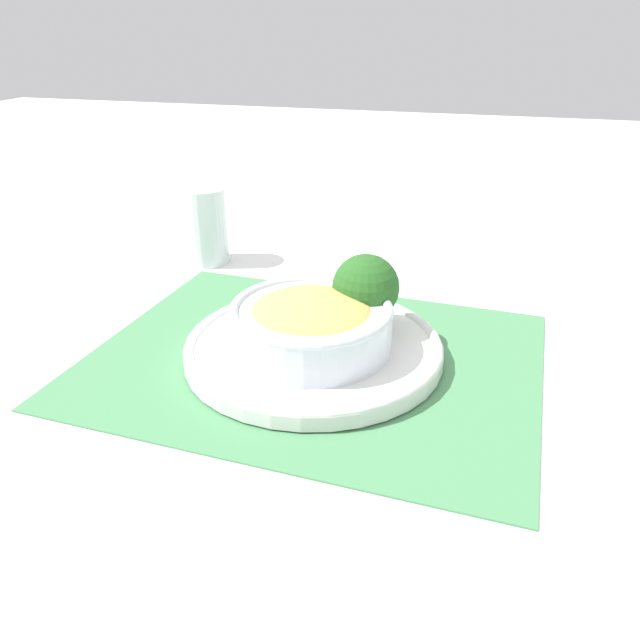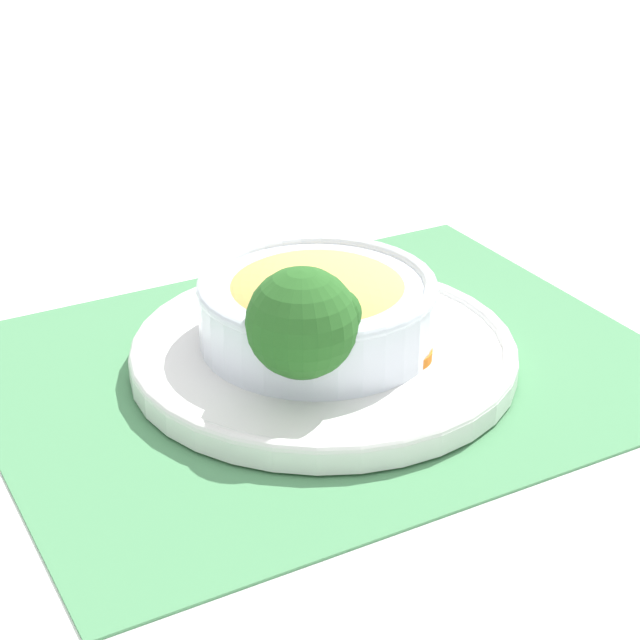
# 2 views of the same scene
# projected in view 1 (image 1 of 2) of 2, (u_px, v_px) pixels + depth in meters

# --- Properties ---
(ground_plane) EXTENTS (4.00, 4.00, 0.00)m
(ground_plane) POSITION_uv_depth(u_px,v_px,m) (314.00, 359.00, 0.71)
(ground_plane) COLOR white
(placemat) EXTENTS (0.52, 0.42, 0.00)m
(placemat) POSITION_uv_depth(u_px,v_px,m) (314.00, 357.00, 0.71)
(placemat) COLOR #4C8C59
(placemat) RESTS_ON ground_plane
(plate) EXTENTS (0.29, 0.29, 0.02)m
(plate) POSITION_uv_depth(u_px,v_px,m) (314.00, 347.00, 0.71)
(plate) COLOR white
(plate) RESTS_ON placemat
(bowl) EXTENTS (0.18, 0.18, 0.06)m
(bowl) POSITION_uv_depth(u_px,v_px,m) (310.00, 322.00, 0.68)
(bowl) COLOR silver
(bowl) RESTS_ON plate
(broccoli_floret) EXTENTS (0.08, 0.08, 0.09)m
(broccoli_floret) POSITION_uv_depth(u_px,v_px,m) (365.00, 288.00, 0.71)
(broccoli_floret) COLOR #759E51
(broccoli_floret) RESTS_ON plate
(carrot_slice_near) EXTENTS (0.05, 0.05, 0.01)m
(carrot_slice_near) POSITION_uv_depth(u_px,v_px,m) (294.00, 319.00, 0.75)
(carrot_slice_near) COLOR orange
(carrot_slice_near) RESTS_ON plate
(carrot_slice_middle) EXTENTS (0.05, 0.05, 0.01)m
(carrot_slice_middle) POSITION_uv_depth(u_px,v_px,m) (284.00, 322.00, 0.74)
(carrot_slice_middle) COLOR orange
(carrot_slice_middle) RESTS_ON plate
(carrot_slice_far) EXTENTS (0.05, 0.05, 0.01)m
(carrot_slice_far) POSITION_uv_depth(u_px,v_px,m) (275.00, 326.00, 0.73)
(carrot_slice_far) COLOR orange
(carrot_slice_far) RESTS_ON plate
(carrot_slice_extra) EXTENTS (0.05, 0.05, 0.01)m
(carrot_slice_extra) POSITION_uv_depth(u_px,v_px,m) (268.00, 330.00, 0.72)
(carrot_slice_extra) COLOR orange
(carrot_slice_extra) RESTS_ON plate
(water_glass) EXTENTS (0.07, 0.07, 0.12)m
(water_glass) POSITION_uv_depth(u_px,v_px,m) (206.00, 230.00, 0.97)
(water_glass) COLOR silver
(water_glass) RESTS_ON ground_plane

